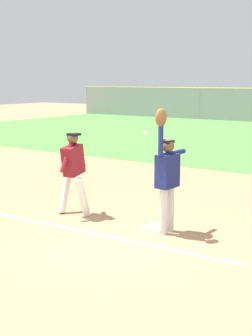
% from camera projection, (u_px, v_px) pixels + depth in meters
% --- Properties ---
extents(ground_plane, '(76.43, 76.43, 0.00)m').
position_uv_depth(ground_plane, '(112.00, 249.00, 7.79)').
color(ground_plane, tan).
extents(first_base, '(0.39, 0.39, 0.08)m').
position_uv_depth(first_base, '(156.00, 228.00, 8.78)').
color(first_base, white).
rests_on(first_base, ground_plane).
extents(fielder, '(0.30, 0.90, 2.28)m').
position_uv_depth(fielder, '(167.00, 173.00, 8.44)').
color(fielder, silver).
rests_on(fielder, ground_plane).
extents(runner, '(0.76, 0.85, 1.72)m').
position_uv_depth(runner, '(73.00, 168.00, 9.62)').
color(runner, white).
rests_on(runner, ground_plane).
extents(baseball, '(0.07, 0.07, 0.07)m').
position_uv_depth(baseball, '(145.00, 133.00, 8.27)').
color(baseball, white).
extents(parked_car_silver, '(4.43, 2.17, 1.25)m').
position_uv_depth(parked_car_silver, '(239.00, 109.00, 35.37)').
color(parked_car_silver, '#B7B7BC').
rests_on(parked_car_silver, ground_plane).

